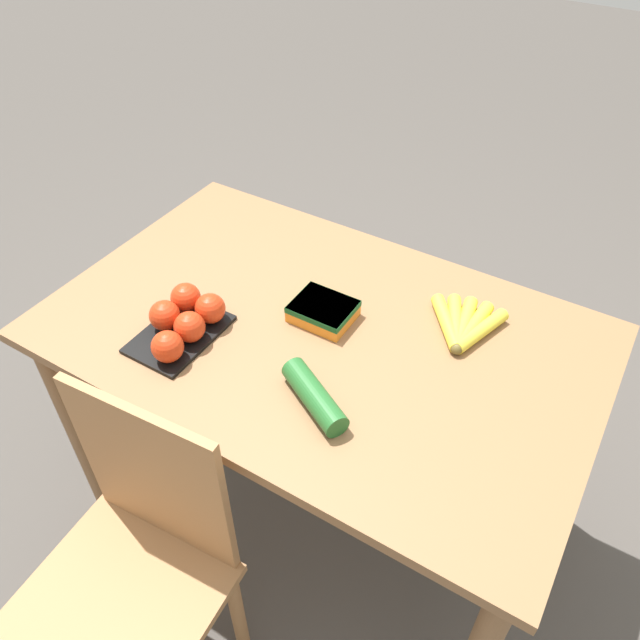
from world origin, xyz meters
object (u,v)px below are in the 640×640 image
(chair, at_px, (135,569))
(banana_bunch, at_px, (464,326))
(carrot_bag, at_px, (323,310))
(tomato_pack, at_px, (183,321))
(cucumber_near, at_px, (314,396))

(chair, bearing_deg, banana_bunch, 57.74)
(carrot_bag, bearing_deg, chair, 80.68)
(chair, distance_m, carrot_bag, 0.73)
(tomato_pack, bearing_deg, chair, 109.64)
(tomato_pack, height_order, carrot_bag, tomato_pack)
(carrot_bag, bearing_deg, banana_bunch, -156.64)
(tomato_pack, distance_m, carrot_bag, 0.34)
(cucumber_near, bearing_deg, banana_bunch, -115.92)
(chair, height_order, carrot_bag, chair)
(banana_bunch, bearing_deg, chair, 61.66)
(banana_bunch, distance_m, cucumber_near, 0.43)
(carrot_bag, relative_size, cucumber_near, 0.75)
(chair, height_order, tomato_pack, chair)
(carrot_bag, xyz_separation_m, cucumber_near, (-0.13, 0.25, 0.00))
(chair, xyz_separation_m, carrot_bag, (-0.11, -0.64, 0.34))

